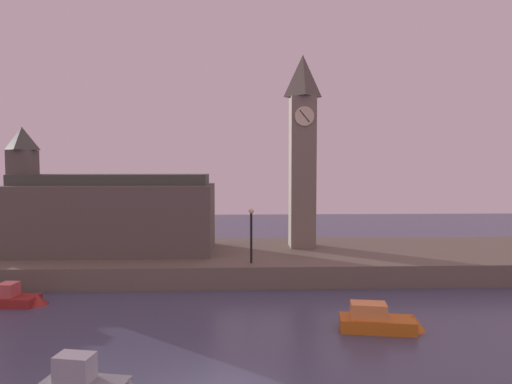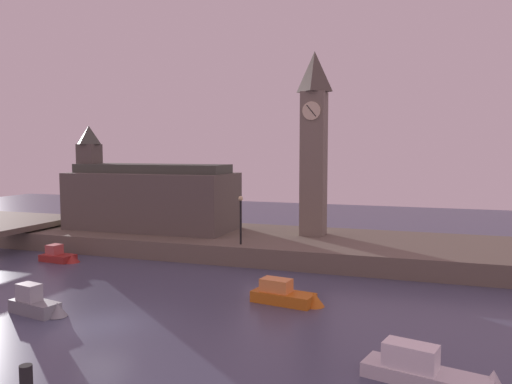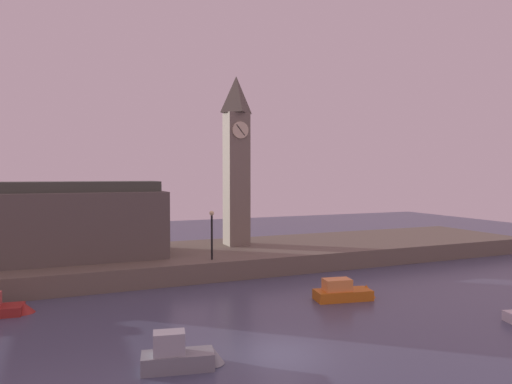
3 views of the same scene
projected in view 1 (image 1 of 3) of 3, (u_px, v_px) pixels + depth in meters
The scene contains 6 objects.
far_embankment at pixel (228, 260), 35.70m from camera, with size 70.00×12.00×1.50m, color #6B6051.
clock_tower at pixel (302, 148), 36.96m from camera, with size 2.21×2.26×15.53m.
parliament_hall at pixel (109, 214), 35.20m from camera, with size 15.38×6.50×9.59m.
streetlamp at pixel (251, 229), 30.94m from camera, with size 0.36×0.36×3.75m.
boat_dinghy_red at pixel (20, 298), 26.64m from camera, with size 3.46×1.76×1.35m.
boat_patrol_orange at pixel (384, 321), 22.51m from camera, with size 4.49×2.09×1.49m.
Camera 1 is at (0.81, -15.39, 8.16)m, focal length 32.02 mm.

